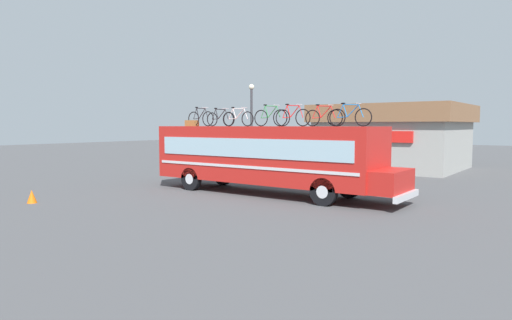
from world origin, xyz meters
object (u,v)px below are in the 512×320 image
object	(u,v)px
rooftop_bicycle_2	(220,118)
rooftop_bicycle_3	(238,118)
street_lamp	(252,121)
rooftop_bicycle_6	(323,117)
rooftop_bicycle_4	(270,117)
rooftop_bicycle_5	(293,117)
luggage_bag_1	(192,123)
rooftop_bicycle_1	(201,118)
rooftop_bicycle_7	(350,116)
traffic_cone	(32,196)
bus	(266,155)

from	to	relation	value
rooftop_bicycle_2	rooftop_bicycle_3	xyz separation A→B (m)	(1.41, -0.40, -0.00)
street_lamp	rooftop_bicycle_6	bearing A→B (deg)	-33.82
rooftop_bicycle_4	rooftop_bicycle_5	bearing A→B (deg)	-7.86
luggage_bag_1	rooftop_bicycle_2	world-z (taller)	rooftop_bicycle_2
rooftop_bicycle_6	street_lamp	bearing A→B (deg)	146.18
rooftop_bicycle_1	rooftop_bicycle_6	size ratio (longest dim) A/B	0.98
rooftop_bicycle_7	traffic_cone	distance (m)	12.88
luggage_bag_1	rooftop_bicycle_4	size ratio (longest dim) A/B	0.38
rooftop_bicycle_6	rooftop_bicycle_3	bearing A→B (deg)	-169.29
rooftop_bicycle_1	rooftop_bicycle_5	size ratio (longest dim) A/B	0.98
rooftop_bicycle_4	rooftop_bicycle_5	xyz separation A→B (m)	(1.26, -0.17, -0.01)
rooftop_bicycle_2	rooftop_bicycle_6	distance (m)	5.33
rooftop_bicycle_5	street_lamp	size ratio (longest dim) A/B	0.31
rooftop_bicycle_2	rooftop_bicycle_7	world-z (taller)	rooftop_bicycle_7
rooftop_bicycle_1	rooftop_bicycle_2	xyz separation A→B (m)	(1.30, -0.04, -0.03)
rooftop_bicycle_1	rooftop_bicycle_6	bearing A→B (deg)	2.60
rooftop_bicycle_2	luggage_bag_1	bearing A→B (deg)	177.52
rooftop_bicycle_2	rooftop_bicycle_6	size ratio (longest dim) A/B	0.97
luggage_bag_1	rooftop_bicycle_4	world-z (taller)	rooftop_bicycle_4
rooftop_bicycle_1	traffic_cone	bearing A→B (deg)	-106.19
traffic_cone	bus	bearing A→B (deg)	50.53
street_lamp	luggage_bag_1	bearing A→B (deg)	-88.40
luggage_bag_1	rooftop_bicycle_6	bearing A→B (deg)	2.04
rooftop_bicycle_1	rooftop_bicycle_5	distance (m)	5.31
rooftop_bicycle_7	rooftop_bicycle_2	bearing A→B (deg)	179.81
rooftop_bicycle_5	traffic_cone	distance (m)	10.98
rooftop_bicycle_1	rooftop_bicycle_4	xyz separation A→B (m)	(4.05, 0.17, 0.01)
rooftop_bicycle_5	traffic_cone	xyz separation A→B (m)	(-7.46, -7.41, -3.15)
rooftop_bicycle_2	street_lamp	size ratio (longest dim) A/B	0.30
rooftop_bicycle_3	rooftop_bicycle_5	bearing A→B (deg)	9.54
luggage_bag_1	rooftop_bicycle_7	distance (m)	8.60
luggage_bag_1	rooftop_bicycle_7	world-z (taller)	rooftop_bicycle_7
bus	rooftop_bicycle_5	distance (m)	2.16
rooftop_bicycle_6	rooftop_bicycle_7	bearing A→B (deg)	-15.21
rooftop_bicycle_4	street_lamp	bearing A→B (deg)	133.56
rooftop_bicycle_4	rooftop_bicycle_6	size ratio (longest dim) A/B	1.02
street_lamp	rooftop_bicycle_3	bearing A→B (deg)	-58.52
rooftop_bicycle_4	rooftop_bicycle_6	xyz separation A→B (m)	(2.56, 0.13, -0.02)
rooftop_bicycle_5	bus	bearing A→B (deg)	179.93
bus	street_lamp	xyz separation A→B (m)	(-4.74, 5.26, 1.56)
bus	rooftop_bicycle_2	world-z (taller)	rooftop_bicycle_2
rooftop_bicycle_2	street_lamp	world-z (taller)	street_lamp
bus	rooftop_bicycle_5	size ratio (longest dim) A/B	6.87
rooftop_bicycle_1	rooftop_bicycle_7	distance (m)	7.96
luggage_bag_1	street_lamp	distance (m)	5.22
rooftop_bicycle_1	rooftop_bicycle_3	world-z (taller)	rooftop_bicycle_1
rooftop_bicycle_3	traffic_cone	distance (m)	9.05
rooftop_bicycle_1	traffic_cone	distance (m)	8.34
rooftop_bicycle_4	rooftop_bicycle_7	xyz separation A→B (m)	(3.90, -0.24, -0.02)
street_lamp	bus	bearing A→B (deg)	-48.00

